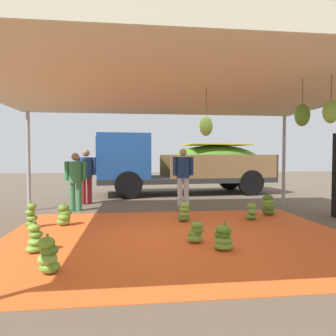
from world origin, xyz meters
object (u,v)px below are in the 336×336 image
at_px(worker_0, 86,172).
at_px(banana_bunch_2, 35,239).
at_px(banana_bunch_6, 31,216).
at_px(worker_2, 183,172).
at_px(banana_bunch_5, 64,215).
at_px(banana_bunch_7, 184,212).
at_px(banana_bunch_9, 251,212).
at_px(worker_1, 76,177).
at_px(banana_bunch_8, 223,238).
at_px(cargo_truck_main, 181,163).
at_px(banana_bunch_3, 48,256).
at_px(banana_bunch_0, 196,232).
at_px(banana_bunch_4, 268,206).

bearing_deg(worker_0, banana_bunch_2, -90.87).
xyz_separation_m(banana_bunch_6, worker_2, (3.75, 2.61, 0.78)).
height_order(banana_bunch_5, banana_bunch_6, banana_bunch_6).
distance_m(banana_bunch_6, banana_bunch_7, 3.39).
xyz_separation_m(banana_bunch_2, banana_bunch_9, (4.43, 2.02, -0.02)).
xyz_separation_m(worker_0, worker_1, (-0.10, -1.32, -0.08)).
bearing_deg(banana_bunch_6, worker_1, 73.73).
bearing_deg(banana_bunch_9, worker_2, 118.46).
xyz_separation_m(banana_bunch_2, banana_bunch_6, (-0.61, 1.78, 0.04)).
distance_m(banana_bunch_8, cargo_truck_main, 7.68).
relative_size(banana_bunch_3, banana_bunch_5, 1.04).
bearing_deg(banana_bunch_2, banana_bunch_0, 5.62).
distance_m(banana_bunch_6, banana_bunch_9, 5.04).
xyz_separation_m(banana_bunch_4, cargo_truck_main, (-1.53, 4.87, 1.00)).
xyz_separation_m(banana_bunch_8, worker_0, (-2.98, 5.31, 0.83)).
height_order(banana_bunch_0, banana_bunch_8, banana_bunch_8).
xyz_separation_m(worker_0, worker_2, (3.07, -0.71, 0.01)).
relative_size(banana_bunch_0, banana_bunch_3, 0.80).
xyz_separation_m(banana_bunch_3, cargo_truck_main, (3.10, 8.33, 1.02)).
relative_size(banana_bunch_3, worker_1, 0.32).
bearing_deg(worker_0, banana_bunch_5, -90.43).
bearing_deg(banana_bunch_2, banana_bunch_5, 88.40).
distance_m(banana_bunch_2, banana_bunch_8, 3.06).
height_order(banana_bunch_2, worker_0, worker_0).
bearing_deg(worker_2, banana_bunch_4, -44.02).
xyz_separation_m(banana_bunch_5, cargo_truck_main, (3.51, 5.47, 1.03)).
relative_size(banana_bunch_5, banana_bunch_6, 0.87).
height_order(worker_0, worker_1, worker_0).
distance_m(banana_bunch_7, banana_bunch_9, 1.65).
height_order(banana_bunch_9, worker_1, worker_1).
relative_size(banana_bunch_2, banana_bunch_4, 0.89).
bearing_deg(banana_bunch_8, worker_0, 119.30).
relative_size(banana_bunch_3, banana_bunch_9, 1.16).
height_order(banana_bunch_7, banana_bunch_9, banana_bunch_7).
bearing_deg(banana_bunch_9, banana_bunch_8, -121.69).
xyz_separation_m(banana_bunch_4, worker_1, (-5.11, 1.26, 0.69)).
bearing_deg(banana_bunch_8, worker_1, 127.69).
height_order(banana_bunch_5, banana_bunch_8, banana_bunch_5).
height_order(banana_bunch_8, worker_1, worker_1).
xyz_separation_m(banana_bunch_3, worker_1, (-0.48, 4.72, 0.72)).
xyz_separation_m(worker_1, worker_2, (3.17, 0.61, 0.08)).
distance_m(banana_bunch_3, banana_bunch_4, 5.78).
relative_size(banana_bunch_2, worker_0, 0.29).
bearing_deg(worker_2, banana_bunch_3, -116.75).
height_order(banana_bunch_5, cargo_truck_main, cargo_truck_main).
bearing_deg(banana_bunch_7, banana_bunch_2, -144.02).
relative_size(banana_bunch_4, worker_0, 0.32).
bearing_deg(banana_bunch_2, cargo_truck_main, 64.25).
bearing_deg(worker_2, banana_bunch_7, -98.77).
xyz_separation_m(banana_bunch_0, cargo_truck_main, (0.87, 7.11, 1.08)).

